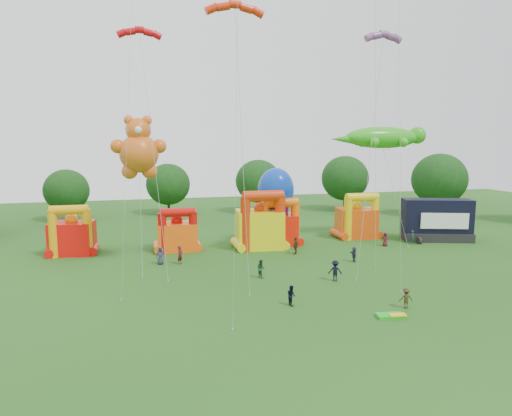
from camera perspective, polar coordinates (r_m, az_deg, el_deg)
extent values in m
plane|color=#1E4B15|center=(31.21, 12.85, -15.97)|extent=(160.00, 160.00, 0.00)
cylinder|color=#352314|center=(85.02, 21.78, 0.30)|extent=(0.44, 0.44, 3.72)
ellipsoid|color=#143B11|center=(84.56, 21.94, 3.36)|extent=(9.30, 9.30, 8.89)
cylinder|color=#352314|center=(87.44, 10.98, 0.87)|extent=(0.44, 0.44, 3.51)
ellipsoid|color=#143B11|center=(87.01, 11.06, 3.68)|extent=(8.77, 8.78, 8.39)
cylinder|color=#352314|center=(83.38, 0.29, 0.60)|extent=(0.44, 0.44, 3.30)
ellipsoid|color=#143B11|center=(82.95, 0.29, 3.36)|extent=(8.25, 8.25, 7.88)
cylinder|color=#352314|center=(82.75, -10.85, 0.32)|extent=(0.44, 0.44, 3.09)
ellipsoid|color=#143B11|center=(82.33, -10.92, 2.93)|extent=(7.73, 7.72, 7.38)
cylinder|color=#352314|center=(80.62, -22.47, -0.44)|extent=(0.44, 0.44, 2.88)
ellipsoid|color=#143B11|center=(80.21, -22.61, 2.05)|extent=(7.20, 7.20, 6.88)
cube|color=red|center=(56.25, -21.96, -3.49)|extent=(5.12, 4.39, 3.70)
cylinder|color=#F5A10C|center=(55.08, -24.01, -3.01)|extent=(1.00, 1.00, 5.29)
cylinder|color=#F5A10C|center=(54.61, -20.32, -2.90)|extent=(1.00, 1.00, 5.29)
cylinder|color=#F5A10C|center=(54.40, -22.33, -0.22)|extent=(4.06, 1.05, 1.05)
sphere|color=#F5A10C|center=(55.88, -22.08, -1.33)|extent=(1.40, 1.40, 1.40)
cube|color=#FE560D|center=(54.89, -9.83, -3.51)|extent=(4.58, 3.69, 3.29)
cylinder|color=red|center=(53.35, -11.62, -3.12)|extent=(1.00, 1.00, 4.70)
cylinder|color=red|center=(53.64, -7.85, -2.97)|extent=(1.00, 1.00, 4.70)
cylinder|color=red|center=(53.07, -9.79, -0.56)|extent=(4.03, 1.04, 1.04)
sphere|color=red|center=(54.53, -9.88, -1.51)|extent=(1.40, 1.40, 1.40)
cube|color=yellow|center=(55.21, 0.44, -2.65)|extent=(5.84, 4.87, 4.55)
cylinder|color=red|center=(53.02, -1.32, -2.04)|extent=(1.19, 1.19, 6.51)
cylinder|color=red|center=(54.14, 3.04, -1.83)|extent=(1.19, 1.19, 6.51)
cylinder|color=red|center=(53.07, 0.89, 1.52)|extent=(4.82, 1.25, 1.25)
sphere|color=red|center=(54.78, 0.45, -0.01)|extent=(1.40, 1.40, 1.40)
cube|color=red|center=(57.29, 2.56, -2.65)|extent=(5.69, 4.89, 3.80)
cylinder|color=orange|center=(55.22, 1.07, -2.19)|extent=(1.11, 1.11, 5.43)
cylinder|color=orange|center=(56.40, 4.91, -2.00)|extent=(1.11, 1.11, 5.43)
cylinder|color=orange|center=(55.36, 3.03, 0.67)|extent=(4.47, 1.16, 1.16)
sphere|color=orange|center=(56.92, 2.58, -0.47)|extent=(1.40, 1.40, 1.40)
cube|color=#E2460C|center=(62.89, 12.40, -1.81)|extent=(5.67, 4.89, 3.91)
cylinder|color=yellow|center=(60.61, 11.40, -1.35)|extent=(1.10, 1.10, 5.58)
cylinder|color=yellow|center=(62.41, 14.61, -1.18)|extent=(1.10, 1.10, 5.58)
cylinder|color=yellow|center=(61.10, 13.12, 1.32)|extent=(4.44, 1.15, 1.15)
sphere|color=yellow|center=(62.55, 12.46, 0.23)|extent=(1.40, 1.40, 1.40)
cube|color=black|center=(63.99, 21.63, -3.31)|extent=(9.19, 5.73, 1.10)
cube|color=black|center=(63.69, 21.65, -0.89)|extent=(9.06, 5.33, 4.31)
cube|color=white|center=(62.45, 22.53, -1.51)|extent=(5.68, 1.91, 2.02)
cylinder|color=black|center=(61.01, 19.72, -3.89)|extent=(0.30, 0.90, 0.90)
cylinder|color=black|center=(65.11, 24.75, -3.43)|extent=(0.30, 0.90, 0.90)
sphere|color=#D55D17|center=(47.77, -14.41, 6.63)|extent=(3.91, 3.91, 3.91)
sphere|color=#D55D17|center=(47.77, -14.51, 9.39)|extent=(2.49, 2.49, 2.49)
sphere|color=#D55D17|center=(47.81, -15.64, 10.52)|extent=(0.98, 0.98, 0.98)
sphere|color=#D55D17|center=(47.82, -13.48, 10.60)|extent=(0.98, 0.98, 0.98)
sphere|color=#D55D17|center=(47.79, -16.91, 7.38)|extent=(1.42, 1.42, 1.42)
sphere|color=#D55D17|center=(47.81, -11.98, 7.56)|extent=(1.42, 1.42, 1.42)
sphere|color=#D55D17|center=(47.85, -15.51, 4.46)|extent=(1.60, 1.60, 1.60)
sphere|color=#D55D17|center=(47.86, -13.17, 4.54)|extent=(1.60, 1.60, 1.60)
sphere|color=white|center=(46.57, -14.51, 9.43)|extent=(0.71, 0.71, 0.71)
ellipsoid|color=green|center=(62.13, 15.54, 8.49)|extent=(10.52, 3.29, 2.79)
sphere|color=green|center=(64.85, 19.52, 8.57)|extent=(2.26, 2.26, 2.26)
cone|color=green|center=(59.63, 11.04, 8.46)|extent=(4.11, 1.64, 1.64)
sphere|color=green|center=(64.58, 16.37, 7.89)|extent=(1.23, 1.23, 1.23)
sphere|color=green|center=(61.78, 17.95, 7.82)|extent=(1.23, 1.23, 1.23)
sphere|color=green|center=(62.57, 13.11, 8.01)|extent=(1.23, 1.23, 1.23)
sphere|color=green|center=(59.68, 14.59, 7.96)|extent=(1.23, 1.23, 1.23)
ellipsoid|color=#0C3DB9|center=(56.90, 2.49, 2.33)|extent=(4.51, 4.51, 5.41)
cone|color=#591E8C|center=(57.65, 3.87, -0.09)|extent=(1.01, 1.01, 3.61)
cone|color=#591E8C|center=(58.62, 2.80, 0.06)|extent=(1.01, 1.01, 3.61)
cone|color=#591E8C|center=(58.20, 1.42, 0.00)|extent=(1.01, 1.01, 3.61)
cone|color=#591E8C|center=(56.80, 1.07, -0.20)|extent=(1.01, 1.01, 3.61)
cone|color=#591E8C|center=(55.80, 2.14, -0.35)|extent=(1.01, 1.01, 3.61)
cone|color=#591E8C|center=(56.23, 3.57, -0.30)|extent=(1.01, 1.01, 3.61)
cube|color=green|center=(35.59, 16.45, -12.80)|extent=(2.13, 1.28, 0.24)
cube|color=yellow|center=(35.50, 17.28, -12.64)|extent=(1.28, 0.77, 0.10)
imported|color=#2B3049|center=(48.96, -11.87, -5.85)|extent=(1.02, 0.78, 1.87)
imported|color=#4D1617|center=(48.72, -9.48, -5.80)|extent=(0.81, 0.85, 1.96)
imported|color=#1B4528|center=(43.39, 0.61, -7.59)|extent=(0.93, 1.03, 1.73)
imported|color=black|center=(42.94, 9.86, -7.73)|extent=(1.44, 1.15, 1.95)
imported|color=#41311A|center=(52.43, 4.96, -4.72)|extent=(1.13, 1.17, 1.96)
imported|color=#2C2843|center=(50.11, 12.14, -5.68)|extent=(0.65, 1.55, 1.62)
imported|color=#52171D|center=(58.41, 15.83, -3.79)|extent=(0.99, 0.96, 1.71)
imported|color=#163928|center=(60.54, 18.99, -3.48)|extent=(0.73, 0.77, 1.77)
imported|color=black|center=(36.45, 4.45, -10.83)|extent=(0.70, 0.85, 1.60)
imported|color=#372D16|center=(37.56, 18.25, -10.65)|extent=(1.14, 0.82, 1.60)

